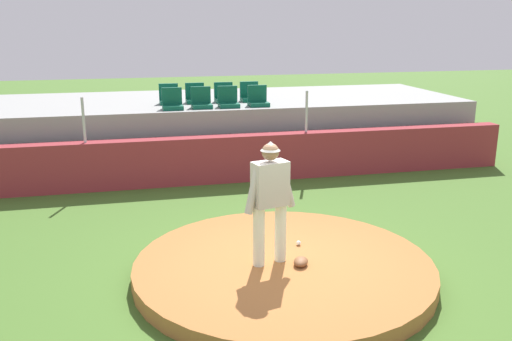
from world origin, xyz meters
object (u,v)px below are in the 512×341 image
(stadium_chair_2, at_px, (228,101))
(stadium_chair_3, at_px, (258,99))
(fielding_glove, at_px, (301,262))
(stadium_chair_4, at_px, (169,98))
(stadium_chair_7, at_px, (250,95))
(baseball, at_px, (299,243))
(stadium_chair_1, at_px, (201,101))
(pitcher, at_px, (270,194))
(stadium_chair_5, at_px, (195,97))
(stadium_chair_0, at_px, (172,103))
(stadium_chair_6, at_px, (224,96))

(stadium_chair_2, xyz_separation_m, stadium_chair_3, (0.75, 0.01, 0.00))
(fielding_glove, relative_size, stadium_chair_4, 0.60)
(stadium_chair_4, distance_m, stadium_chair_7, 2.10)
(baseball, height_order, stadium_chair_1, stadium_chair_1)
(stadium_chair_4, bearing_deg, pitcher, 96.76)
(pitcher, height_order, stadium_chair_3, stadium_chair_3)
(stadium_chair_1, xyz_separation_m, stadium_chair_5, (-0.04, 0.87, 0.00))
(baseball, xyz_separation_m, stadium_chair_7, (0.67, 6.51, 1.46))
(stadium_chair_0, bearing_deg, stadium_chair_6, -147.10)
(stadium_chair_4, bearing_deg, stadium_chair_3, 157.98)
(stadium_chair_0, relative_size, stadium_chair_1, 1.00)
(stadium_chair_6, bearing_deg, fielding_glove, 88.63)
(fielding_glove, height_order, stadium_chair_6, stadium_chair_6)
(stadium_chair_1, height_order, stadium_chair_5, same)
(stadium_chair_1, height_order, stadium_chair_2, same)
(baseball, bearing_deg, stadium_chair_1, 97.28)
(stadium_chair_2, height_order, stadium_chair_3, same)
(stadium_chair_3, relative_size, stadium_chair_6, 1.00)
(stadium_chair_7, bearing_deg, stadium_chair_0, 23.62)
(stadium_chair_0, distance_m, stadium_chair_7, 2.29)
(stadium_chair_2, relative_size, stadium_chair_5, 1.00)
(stadium_chair_0, distance_m, stadium_chair_6, 1.68)
(fielding_glove, relative_size, stadium_chair_7, 0.60)
(stadium_chair_2, bearing_deg, stadium_chair_4, -32.33)
(stadium_chair_0, bearing_deg, pitcher, 97.68)
(stadium_chair_1, xyz_separation_m, stadium_chair_3, (1.41, -0.00, 0.00))
(stadium_chair_1, height_order, stadium_chair_7, same)
(stadium_chair_1, bearing_deg, stadium_chair_4, -50.19)
(stadium_chair_2, relative_size, stadium_chair_3, 1.00)
(stadium_chair_4, height_order, stadium_chair_7, same)
(baseball, bearing_deg, pitcher, -139.23)
(stadium_chair_2, bearing_deg, stadium_chair_1, -1.33)
(fielding_glove, distance_m, stadium_chair_7, 7.41)
(baseball, distance_m, stadium_chair_4, 6.81)
(stadium_chair_1, bearing_deg, baseball, 97.28)
(stadium_chair_5, height_order, stadium_chair_6, same)
(stadium_chair_2, height_order, stadium_chair_6, same)
(fielding_glove, distance_m, stadium_chair_1, 6.54)
(stadium_chair_4, xyz_separation_m, stadium_chair_7, (2.10, 0.01, 0.00))
(fielding_glove, xyz_separation_m, stadium_chair_6, (0.17, 7.21, 1.44))
(pitcher, distance_m, stadium_chair_7, 7.16)
(pitcher, distance_m, stadium_chair_0, 6.18)
(fielding_glove, distance_m, stadium_chair_4, 7.45)
(pitcher, distance_m, stadium_chair_3, 6.31)
(stadium_chair_0, distance_m, stadium_chair_2, 1.36)
(pitcher, distance_m, fielding_glove, 1.09)
(stadium_chair_0, relative_size, stadium_chair_4, 1.00)
(baseball, xyz_separation_m, stadium_chair_0, (-1.42, 5.60, 1.46))
(fielding_glove, xyz_separation_m, stadium_chair_4, (-1.24, 7.21, 1.44))
(baseball, bearing_deg, stadium_chair_6, 90.13)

